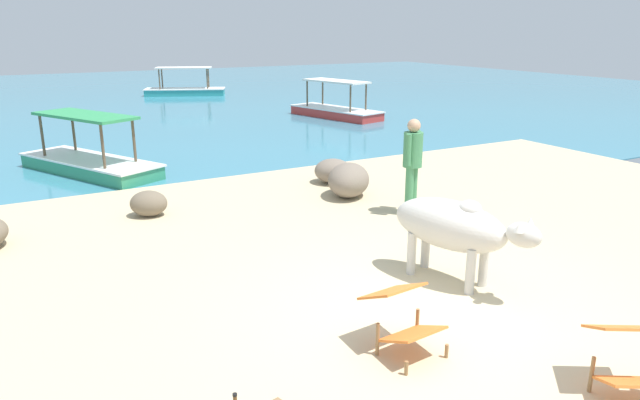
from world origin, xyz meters
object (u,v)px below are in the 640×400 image
object	(u,v)px
boat_green	(90,161)
person_standing	(413,159)
cow	(453,226)
deck_chair_near	(402,314)
boat_teal	(185,89)
deck_chair_far	(629,356)
boat_red	(336,109)

from	to	relation	value
boat_green	person_standing	bearing A→B (deg)	10.06
cow	person_standing	bearing A→B (deg)	135.70
cow	deck_chair_near	distance (m)	1.85
boat_green	boat_teal	size ratio (longest dim) A/B	0.99
deck_chair_near	cow	bearing A→B (deg)	118.74
deck_chair_far	boat_teal	bearing A→B (deg)	-156.78
deck_chair_far	person_standing	distance (m)	5.28
deck_chair_near	boat_green	distance (m)	9.42
deck_chair_near	boat_red	xyz separation A→B (m)	(7.42, 13.78, -0.13)
deck_chair_far	person_standing	xyz separation A→B (m)	(1.57, 5.01, 0.56)
person_standing	boat_green	bearing A→B (deg)	-175.57
cow	deck_chair_far	world-z (taller)	cow
boat_red	boat_teal	xyz separation A→B (m)	(-2.63, 9.42, 0.00)
deck_chair_far	boat_green	world-z (taller)	boat_green
deck_chair_far	boat_red	size ratio (longest dim) A/B	0.24
deck_chair_near	boat_green	size ratio (longest dim) A/B	0.21
person_standing	boat_teal	distance (m)	19.85
person_standing	boat_red	bearing A→B (deg)	123.90
deck_chair_near	person_standing	distance (m)	4.48
cow	boat_teal	world-z (taller)	boat_teal
deck_chair_far	boat_red	distance (m)	16.54
person_standing	boat_green	xyz separation A→B (m)	(-4.29, 5.83, -0.70)
boat_red	boat_teal	distance (m)	9.78
deck_chair_far	boat_green	distance (m)	11.18
boat_green	cow	bearing A→B (deg)	-6.24
person_standing	deck_chair_far	bearing A→B (deg)	-49.30
deck_chair_near	boat_red	size ratio (longest dim) A/B	0.21
deck_chair_far	boat_teal	xyz separation A→B (m)	(3.57, 24.75, -0.13)
deck_chair_near	person_standing	world-z (taller)	person_standing
cow	deck_chair_near	bearing A→B (deg)	-72.98
deck_chair_far	boat_green	bearing A→B (deg)	-134.48
cow	boat_teal	xyz separation A→B (m)	(3.28, 22.18, -0.47)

